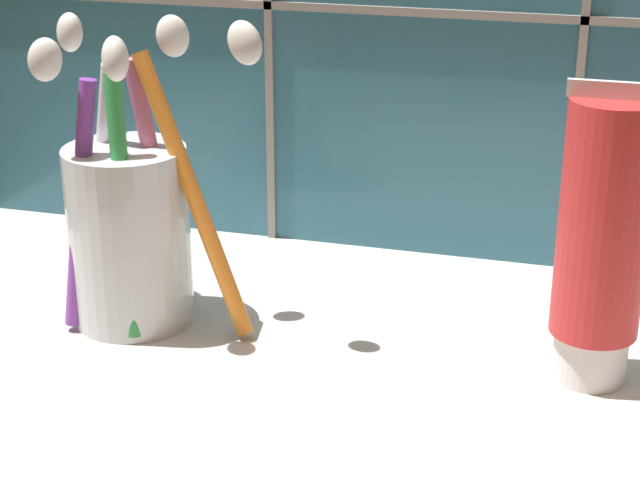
{
  "coord_description": "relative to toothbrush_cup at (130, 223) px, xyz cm",
  "views": [
    {
      "loc": [
        4.05,
        -44.83,
        28.23
      ],
      "look_at": [
        -9.16,
        1.69,
        8.92
      ],
      "focal_mm": 60.0,
      "sensor_mm": 36.0,
      "label": 1
    }
  ],
  "objects": [
    {
      "name": "toothbrush_cup",
      "position": [
        0.0,
        0.0,
        0.0
      ],
      "size": [
        13.85,
        7.81,
        17.36
      ],
      "color": "silver",
      "rests_on": "sink_counter"
    },
    {
      "name": "toothpaste_tube",
      "position": [
        24.62,
        0.05,
        1.76
      ],
      "size": [
        4.51,
        4.29,
        15.06
      ],
      "color": "white",
      "rests_on": "sink_counter"
    },
    {
      "name": "sink_counter",
      "position": [
        20.54,
        -4.19,
        -6.72
      ],
      "size": [
        75.99,
        37.13,
        2.0
      ],
      "primitive_type": "cube",
      "color": "silver",
      "rests_on": "ground"
    }
  ]
}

